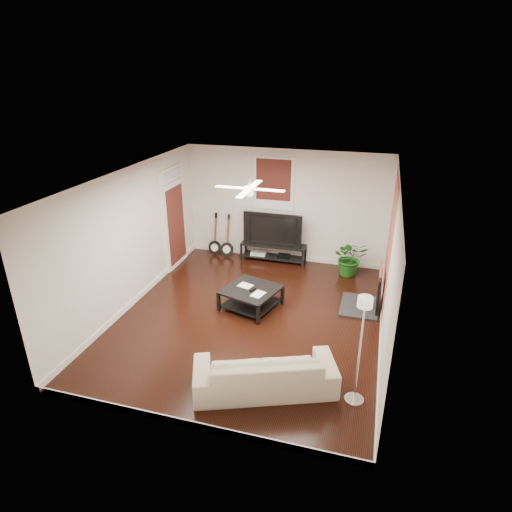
{
  "coord_description": "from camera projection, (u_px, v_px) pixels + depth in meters",
  "views": [
    {
      "loc": [
        2.16,
        -7.09,
        4.55
      ],
      "look_at": [
        0.0,
        0.4,
        1.15
      ],
      "focal_mm": 30.48,
      "sensor_mm": 36.0,
      "label": 1
    }
  ],
  "objects": [
    {
      "name": "room",
      "position": [
        250.0,
        252.0,
        8.06
      ],
      "size": [
        5.01,
        6.01,
        2.81
      ],
      "color": "black",
      "rests_on": "ground"
    },
    {
      "name": "brick_accent",
      "position": [
        389.0,
        246.0,
        8.3
      ],
      "size": [
        0.02,
        2.2,
        2.8
      ],
      "primitive_type": "cube",
      "color": "#9B3F32",
      "rests_on": "floor"
    },
    {
      "name": "fireplace",
      "position": [
        369.0,
        288.0,
        8.75
      ],
      "size": [
        0.8,
        1.1,
        0.92
      ],
      "primitive_type": "cube",
      "color": "black",
      "rests_on": "floor"
    },
    {
      "name": "window_back",
      "position": [
        273.0,
        184.0,
        10.53
      ],
      "size": [
        1.0,
        0.06,
        1.3
      ],
      "primitive_type": "cube",
      "color": "#401411",
      "rests_on": "wall_back"
    },
    {
      "name": "door_left",
      "position": [
        175.0,
        217.0,
        10.42
      ],
      "size": [
        0.08,
        1.0,
        2.5
      ],
      "primitive_type": "cube",
      "color": "white",
      "rests_on": "wall_left"
    },
    {
      "name": "tv_stand",
      "position": [
        273.0,
        252.0,
        11.03
      ],
      "size": [
        1.64,
        0.44,
        0.46
      ],
      "primitive_type": "cube",
      "color": "black",
      "rests_on": "floor"
    },
    {
      "name": "tv",
      "position": [
        274.0,
        228.0,
        10.79
      ],
      "size": [
        1.47,
        0.19,
        0.85
      ],
      "primitive_type": "imported",
      "color": "black",
      "rests_on": "tv_stand"
    },
    {
      "name": "coffee_table",
      "position": [
        251.0,
        298.0,
        8.89
      ],
      "size": [
        1.25,
        1.25,
        0.42
      ],
      "primitive_type": "cube",
      "rotation": [
        0.0,
        0.0,
        -0.29
      ],
      "color": "black",
      "rests_on": "floor"
    },
    {
      "name": "sofa",
      "position": [
        265.0,
        371.0,
        6.59
      ],
      "size": [
        2.31,
        1.57,
        0.63
      ],
      "primitive_type": "imported",
      "rotation": [
        0.0,
        0.0,
        3.52
      ],
      "color": "tan",
      "rests_on": "floor"
    },
    {
      "name": "floor_lamp",
      "position": [
        359.0,
        351.0,
        6.11
      ],
      "size": [
        0.38,
        0.38,
        1.76
      ],
      "primitive_type": null,
      "rotation": [
        0.0,
        0.0,
        0.38
      ],
      "color": "white",
      "rests_on": "floor"
    },
    {
      "name": "potted_plant",
      "position": [
        350.0,
        258.0,
        10.2
      ],
      "size": [
        0.93,
        0.86,
        0.88
      ],
      "primitive_type": "imported",
      "rotation": [
        0.0,
        0.0,
        0.25
      ],
      "color": "#175317",
      "rests_on": "floor"
    },
    {
      "name": "guitar_left",
      "position": [
        214.0,
        235.0,
        11.27
      ],
      "size": [
        0.36,
        0.27,
        1.11
      ],
      "primitive_type": null,
      "rotation": [
        0.0,
        0.0,
        -0.07
      ],
      "color": "black",
      "rests_on": "floor"
    },
    {
      "name": "guitar_right",
      "position": [
        227.0,
        236.0,
        11.16
      ],
      "size": [
        0.35,
        0.25,
        1.11
      ],
      "primitive_type": null,
      "rotation": [
        0.0,
        0.0,
        0.03
      ],
      "color": "black",
      "rests_on": "floor"
    },
    {
      "name": "ceiling_fan",
      "position": [
        250.0,
        189.0,
        7.58
      ],
      "size": [
        1.24,
        1.24,
        0.32
      ],
      "primitive_type": null,
      "color": "white",
      "rests_on": "ceiling"
    }
  ]
}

